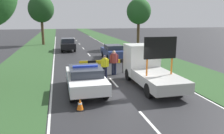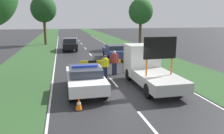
% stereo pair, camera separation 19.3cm
% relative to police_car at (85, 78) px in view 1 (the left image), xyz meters
% --- Properties ---
extents(ground_plane, '(160.00, 160.00, 0.00)m').
position_rel_police_car_xyz_m(ground_plane, '(1.95, -1.12, -0.76)').
color(ground_plane, '#28282B').
extents(lane_markings, '(7.68, 56.54, 0.01)m').
position_rel_police_car_xyz_m(lane_markings, '(1.95, 11.33, -0.76)').
color(lane_markings, silver).
rests_on(lane_markings, ground).
extents(grass_verge_left, '(4.47, 120.00, 0.03)m').
position_rel_police_car_xyz_m(grass_verge_left, '(-4.18, 18.88, -0.75)').
color(grass_verge_left, '#2D5128').
rests_on(grass_verge_left, ground).
extents(grass_verge_right, '(4.47, 120.00, 0.03)m').
position_rel_police_car_xyz_m(grass_verge_right, '(8.07, 18.88, -0.75)').
color(grass_verge_right, '#2D5128').
rests_on(grass_verge_right, ground).
extents(police_car, '(1.92, 4.55, 1.50)m').
position_rel_police_car_xyz_m(police_car, '(0.00, 0.00, 0.00)').
color(police_car, white).
rests_on(police_car, ground).
extents(work_truck, '(2.00, 5.26, 3.02)m').
position_rel_police_car_xyz_m(work_truck, '(3.89, 0.49, 0.32)').
color(work_truck, white).
rests_on(work_truck, ground).
extents(road_barrier, '(3.57, 0.08, 1.03)m').
position_rel_police_car_xyz_m(road_barrier, '(1.81, 3.58, 0.09)').
color(road_barrier, black).
rests_on(road_barrier, ground).
extents(police_officer, '(0.56, 0.35, 1.55)m').
position_rel_police_car_xyz_m(police_officer, '(1.63, 2.52, 0.16)').
color(police_officer, '#191E38').
rests_on(police_officer, ground).
extents(pedestrian_civilian, '(0.63, 0.40, 1.76)m').
position_rel_police_car_xyz_m(pedestrian_civilian, '(2.45, 3.20, 0.27)').
color(pedestrian_civilian, '#191E38').
rests_on(pedestrian_civilian, ground).
extents(traffic_cone_near_police, '(0.45, 0.45, 0.63)m').
position_rel_police_car_xyz_m(traffic_cone_near_police, '(0.53, 3.66, -0.45)').
color(traffic_cone_near_police, black).
rests_on(traffic_cone_near_police, ground).
extents(traffic_cone_centre_front, '(0.49, 0.49, 0.67)m').
position_rel_police_car_xyz_m(traffic_cone_centre_front, '(3.76, 2.71, -0.43)').
color(traffic_cone_centre_front, black).
rests_on(traffic_cone_centre_front, ground).
extents(traffic_cone_near_truck, '(0.37, 0.37, 0.52)m').
position_rel_police_car_xyz_m(traffic_cone_near_truck, '(-0.55, -2.48, -0.51)').
color(traffic_cone_near_truck, black).
rests_on(traffic_cone_near_truck, ground).
extents(queued_car_hatch_blue, '(1.78, 4.15, 1.39)m').
position_rel_police_car_xyz_m(queued_car_hatch_blue, '(4.00, 9.58, -0.03)').
color(queued_car_hatch_blue, navy).
rests_on(queued_car_hatch_blue, ground).
extents(queued_car_sedan_black, '(1.77, 4.48, 1.56)m').
position_rel_police_car_xyz_m(queued_car_sedan_black, '(-0.20, 16.56, 0.06)').
color(queued_car_sedan_black, black).
rests_on(queued_car_sedan_black, ground).
extents(roadside_tree_near_left, '(3.80, 3.80, 7.38)m').
position_rel_police_car_xyz_m(roadside_tree_near_left, '(-3.59, 23.79, 4.59)').
color(roadside_tree_near_left, '#4C3823').
rests_on(roadside_tree_near_left, ground).
extents(roadside_tree_near_right, '(3.25, 3.25, 6.63)m').
position_rel_police_car_xyz_m(roadside_tree_near_right, '(9.39, 16.90, 4.12)').
color(roadside_tree_near_right, '#4C3823').
rests_on(roadside_tree_near_right, ground).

